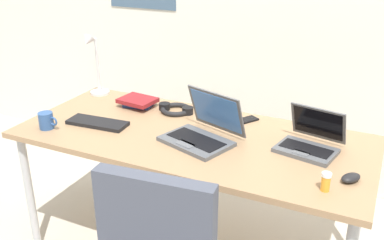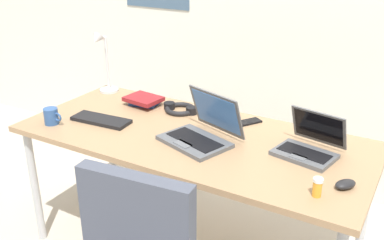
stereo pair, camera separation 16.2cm
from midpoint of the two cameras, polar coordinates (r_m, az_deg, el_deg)
name	(u,v)px [view 1 (the left image)]	position (r m, az deg, el deg)	size (l,w,h in m)	color
desk	(192,144)	(2.27, -2.05, -3.21)	(1.80, 0.80, 0.74)	#9E7A56
desk_lamp	(94,65)	(2.82, -14.18, 6.89)	(0.12, 0.18, 0.40)	silver
laptop_mid_desk	(310,142)	(2.13, 12.90, -2.79)	(0.31, 0.30, 0.19)	#515459
laptop_center	(202,132)	(2.16, -0.79, -1.56)	(0.41, 0.39, 0.24)	#515459
external_keyboard	(98,123)	(2.43, -14.01, -0.39)	(0.33, 0.12, 0.02)	black
computer_mouse	(351,178)	(1.92, 17.60, -7.19)	(0.06, 0.10, 0.03)	black
cell_phone	(246,120)	(2.41, 5.08, -0.05)	(0.06, 0.14, 0.01)	black
headphones	(176,109)	(2.53, -3.92, 1.37)	(0.21, 0.18, 0.04)	black
pill_bottle	(326,182)	(1.81, 14.48, -7.77)	(0.04, 0.04, 0.08)	gold
book_stack	(138,102)	(2.63, -8.76, 2.34)	(0.22, 0.18, 0.05)	navy
coffee_mug	(46,121)	(2.45, -20.15, -0.10)	(0.11, 0.08, 0.09)	#2D518C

